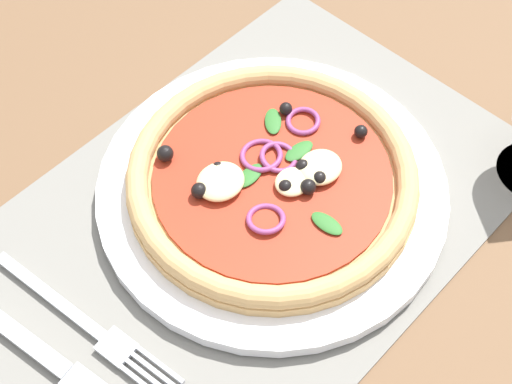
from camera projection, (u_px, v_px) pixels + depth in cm
name	position (u px, v px, depth cm)	size (l,w,h in cm)	color
ground_plane	(249.00, 224.00, 62.12)	(190.00, 140.00, 2.40)	brown
placemat	(249.00, 215.00, 60.97)	(45.54, 30.78, 0.40)	slate
plate	(270.00, 187.00, 61.51)	(28.73, 28.73, 1.25)	white
pizza	(270.00, 175.00, 60.09)	(23.57, 23.57, 2.67)	tan
fork	(93.00, 329.00, 54.86)	(3.47, 18.06, 0.44)	#B2B5BA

